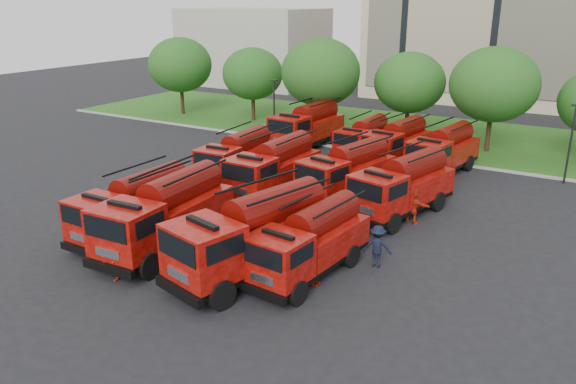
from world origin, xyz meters
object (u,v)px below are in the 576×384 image
object	(u,v)px
fire_truck_3	(310,242)
fire_truck_8	(307,126)
firefighter_3	(376,266)
firefighter_4	(208,206)
firefighter_5	(411,222)
fire_truck_11	(443,151)
firefighter_1	(114,280)
fire_truck_0	(135,206)
firefighter_2	(315,285)
fire_truck_7	(403,186)
fire_truck_9	(364,138)
fire_truck_2	(254,235)
fire_truck_6	(347,171)
fire_truck_10	(397,142)
fire_truck_4	(238,156)
fire_truck_1	(166,214)
fire_truck_5	(274,168)
firefighter_0	(224,300)

from	to	relation	value
fire_truck_3	fire_truck_8	bearing A→B (deg)	124.90
firefighter_3	firefighter_4	distance (m)	11.49
firefighter_4	firefighter_5	world-z (taller)	firefighter_5
fire_truck_11	firefighter_1	world-z (taller)	fire_truck_11
fire_truck_0	firefighter_2	size ratio (longest dim) A/B	4.44
fire_truck_7	fire_truck_9	world-z (taller)	fire_truck_7
fire_truck_3	firefighter_4	size ratio (longest dim) A/B	3.55
fire_truck_2	firefighter_5	bearing A→B (deg)	80.63
fire_truck_8	firefighter_2	bearing A→B (deg)	-56.52
fire_truck_6	fire_truck_10	xyz separation A→B (m)	(0.03, 8.38, -0.06)
fire_truck_8	firefighter_5	xyz separation A→B (m)	(12.41, -11.06, -1.74)
fire_truck_2	fire_truck_4	distance (m)	13.44
fire_truck_0	firefighter_1	size ratio (longest dim) A/B	3.86
fire_truck_4	firefighter_1	size ratio (longest dim) A/B	3.82
fire_truck_0	fire_truck_8	distance (m)	19.82
fire_truck_11	fire_truck_9	bearing A→B (deg)	178.50
fire_truck_4	firefighter_1	xyz separation A→B (m)	(3.52, -14.06, -1.57)
fire_truck_0	fire_truck_2	bearing A→B (deg)	-2.14
fire_truck_0	fire_truck_1	world-z (taller)	fire_truck_1
fire_truck_6	firefighter_4	size ratio (longest dim) A/B	3.84
firefighter_2	firefighter_5	xyz separation A→B (m)	(1.20, 8.69, 0.00)
fire_truck_4	fire_truck_11	distance (m)	13.78
fire_truck_1	firefighter_1	world-z (taller)	fire_truck_1
fire_truck_7	fire_truck_11	xyz separation A→B (m)	(-0.26, 8.68, -0.06)
fire_truck_2	fire_truck_5	bearing A→B (deg)	131.25
fire_truck_4	fire_truck_1	bearing A→B (deg)	-75.61
fire_truck_10	fire_truck_0	bearing A→B (deg)	-101.73
fire_truck_7	fire_truck_10	world-z (taller)	fire_truck_7
fire_truck_7	fire_truck_8	world-z (taller)	fire_truck_8
fire_truck_1	firefighter_5	distance (m)	12.82
fire_truck_10	fire_truck_11	bearing A→B (deg)	-4.33
firefighter_0	firefighter_1	xyz separation A→B (m)	(-5.08, -1.01, 0.00)
fire_truck_10	fire_truck_1	bearing A→B (deg)	-94.98
fire_truck_5	fire_truck_1	bearing A→B (deg)	-90.13
fire_truck_3	firefighter_0	size ratio (longest dim) A/B	3.68
firefighter_1	firefighter_3	distance (m)	11.41
fire_truck_9	firefighter_5	distance (m)	13.08
fire_truck_10	firefighter_5	world-z (taller)	fire_truck_10
fire_truck_6	firefighter_4	xyz separation A→B (m)	(-6.21, -5.42, -1.62)
firefighter_3	firefighter_5	xyz separation A→B (m)	(-0.36, 5.77, 0.00)
fire_truck_6	firefighter_3	size ratio (longest dim) A/B	3.83
fire_truck_3	fire_truck_11	distance (m)	17.51
fire_truck_11	firefighter_3	xyz separation A→B (m)	(1.51, -15.33, -1.60)
firefighter_0	fire_truck_8	bearing A→B (deg)	81.81
firefighter_2	fire_truck_0	bearing A→B (deg)	90.04
fire_truck_5	fire_truck_10	size ratio (longest dim) A/B	1.05
fire_truck_6	fire_truck_11	xyz separation A→B (m)	(3.54, 7.66, -0.02)
fire_truck_9	firefighter_2	size ratio (longest dim) A/B	4.03
fire_truck_3	firefighter_1	xyz separation A→B (m)	(-6.90, -4.70, -1.53)
fire_truck_10	firefighter_4	bearing A→B (deg)	-107.01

